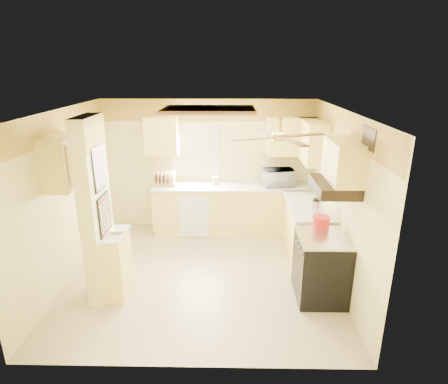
{
  "coord_description": "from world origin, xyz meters",
  "views": [
    {
      "loc": [
        0.43,
        -5.1,
        3.08
      ],
      "look_at": [
        0.32,
        0.35,
        1.23
      ],
      "focal_mm": 30.0,
      "sensor_mm": 36.0,
      "label": 1
    }
  ],
  "objects_px": {
    "bowl": "(119,230)",
    "dutch_oven": "(321,222)",
    "stove": "(321,267)",
    "kettle": "(316,207)",
    "microwave": "(279,177)"
  },
  "relations": [
    {
      "from": "stove",
      "to": "bowl",
      "type": "height_order",
      "value": "bowl"
    },
    {
      "from": "microwave",
      "to": "kettle",
      "type": "bearing_deg",
      "value": 97.02
    },
    {
      "from": "stove",
      "to": "kettle",
      "type": "bearing_deg",
      "value": 85.81
    },
    {
      "from": "microwave",
      "to": "stove",
      "type": "bearing_deg",
      "value": 90.08
    },
    {
      "from": "bowl",
      "to": "dutch_oven",
      "type": "distance_m",
      "value": 2.79
    },
    {
      "from": "microwave",
      "to": "bowl",
      "type": "relative_size",
      "value": 2.7
    },
    {
      "from": "dutch_oven",
      "to": "kettle",
      "type": "bearing_deg",
      "value": 86.62
    },
    {
      "from": "stove",
      "to": "bowl",
      "type": "distance_m",
      "value": 2.8
    },
    {
      "from": "dutch_oven",
      "to": "kettle",
      "type": "xyz_separation_m",
      "value": [
        0.03,
        0.47,
        0.05
      ]
    },
    {
      "from": "bowl",
      "to": "dutch_oven",
      "type": "relative_size",
      "value": 0.84
    },
    {
      "from": "dutch_oven",
      "to": "microwave",
      "type": "bearing_deg",
      "value": 101.43
    },
    {
      "from": "bowl",
      "to": "dutch_oven",
      "type": "xyz_separation_m",
      "value": [
        2.78,
        0.25,
        0.03
      ]
    },
    {
      "from": "stove",
      "to": "microwave",
      "type": "height_order",
      "value": "microwave"
    },
    {
      "from": "microwave",
      "to": "kettle",
      "type": "distance_m",
      "value": 1.46
    },
    {
      "from": "stove",
      "to": "dutch_oven",
      "type": "distance_m",
      "value": 0.62
    }
  ]
}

